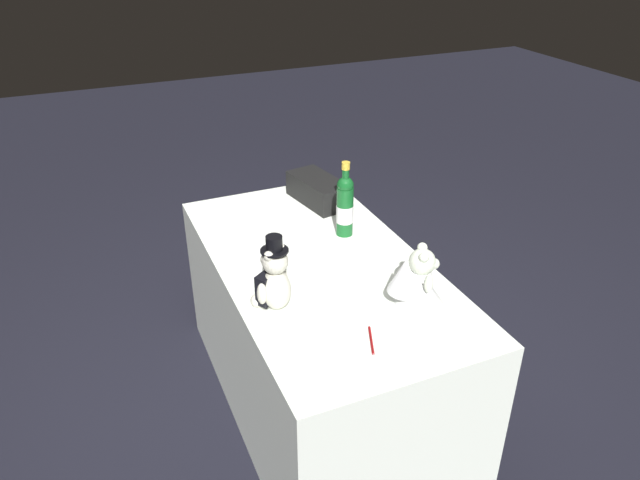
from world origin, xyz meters
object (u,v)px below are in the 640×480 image
teddy_bear_groom (274,280)px  gift_case_black (318,190)px  signing_pen (371,341)px  champagne_bottle (345,205)px  teddy_bear_bride (416,280)px

teddy_bear_groom → gift_case_black: size_ratio=0.81×
gift_case_black → teddy_bear_groom: bearing=146.6°
gift_case_black → signing_pen: bearing=166.0°
champagne_bottle → gift_case_black: size_ratio=0.94×
teddy_bear_bride → gift_case_black: size_ratio=0.65×
signing_pen → teddy_bear_bride: bearing=-60.8°
champagne_bottle → gift_case_black: 0.35m
signing_pen → gift_case_black: (1.04, -0.26, 0.06)m
teddy_bear_bride → champagne_bottle: 0.57m
teddy_bear_groom → gift_case_black: teddy_bear_groom is taller
teddy_bear_groom → teddy_bear_bride: 0.50m
teddy_bear_groom → teddy_bear_bride: (-0.18, -0.47, -0.01)m
teddy_bear_groom → signing_pen: 0.40m
teddy_bear_bride → gift_case_black: (0.91, -0.01, -0.04)m
champagne_bottle → gift_case_black: bearing=-4.0°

